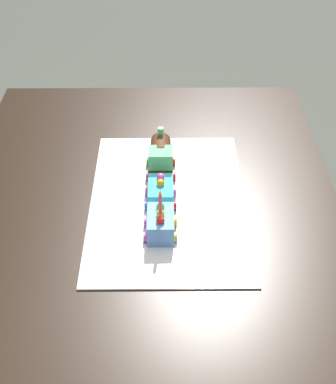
{
  "coord_description": "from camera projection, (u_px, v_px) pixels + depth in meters",
  "views": [
    {
      "loc": [
        1.04,
        0.05,
        1.65
      ],
      "look_at": [
        -0.07,
        0.06,
        0.77
      ],
      "focal_mm": 51.8,
      "sensor_mm": 36.0,
      "label": 1
    }
  ],
  "objects": [
    {
      "name": "birthday_candle",
      "position": [
        160.0,
        202.0,
        1.26
      ],
      "size": [
        0.01,
        0.01,
        0.07
      ],
      "color": "#F24C59",
      "rests_on": "cake_car_tanker_sky_blue"
    },
    {
      "name": "cake_locomotive",
      "position": [
        161.0,
        158.0,
        1.5
      ],
      "size": [
        0.14,
        0.08,
        0.12
      ],
      "color": "#472816",
      "rests_on": "cake_board"
    },
    {
      "name": "cake_car_tanker_sky_blue",
      "position": [
        161.0,
        224.0,
        1.32
      ],
      "size": [
        0.1,
        0.08,
        0.07
      ],
      "color": "#669EEA",
      "rests_on": "cake_board"
    },
    {
      "name": "cake_board",
      "position": [
        168.0,
        202.0,
        1.43
      ],
      "size": [
        0.6,
        0.4,
        0.0
      ],
      "primitive_type": "cube",
      "color": "silver",
      "rests_on": "dining_table"
    },
    {
      "name": "cake_car_gondola_turquoise",
      "position": [
        161.0,
        193.0,
        1.41
      ],
      "size": [
        0.1,
        0.08,
        0.07
      ],
      "color": "#38B7C6",
      "rests_on": "cake_board"
    },
    {
      "name": "dining_table",
      "position": [
        147.0,
        251.0,
        1.44
      ],
      "size": [
        1.4,
        1.0,
        0.74
      ],
      "color": "black",
      "rests_on": "ground"
    }
  ]
}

